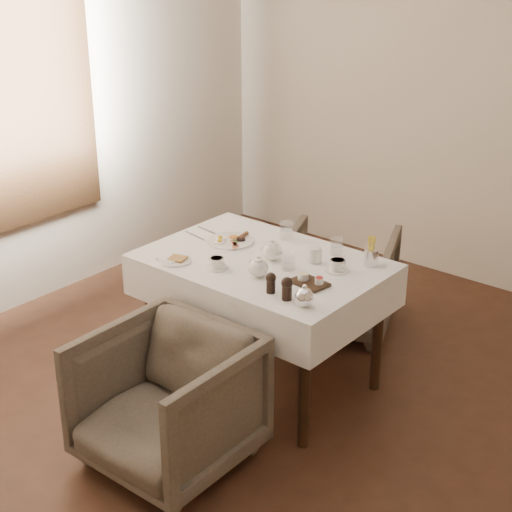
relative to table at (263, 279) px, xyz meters
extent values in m
plane|color=#311B10|center=(0.36, -0.46, -0.64)|extent=(5.00, 5.00, 0.00)
plane|color=beige|center=(0.36, 2.04, 0.81)|extent=(4.50, 0.00, 4.50)
cube|color=black|center=(0.00, 0.00, 0.08)|extent=(1.20, 0.80, 0.04)
cube|color=white|center=(0.00, 0.00, 0.00)|extent=(1.28, 0.88, 0.23)
cylinder|color=black|center=(-0.54, 0.34, -0.29)|extent=(0.06, 0.06, 0.70)
cylinder|color=black|center=(0.54, 0.34, -0.29)|extent=(0.06, 0.06, 0.70)
cylinder|color=black|center=(-0.54, -0.34, -0.29)|extent=(0.06, 0.06, 0.70)
cylinder|color=black|center=(0.54, -0.34, -0.29)|extent=(0.06, 0.06, 0.70)
imported|color=#463E33|center=(0.11, -0.85, -0.30)|extent=(0.73, 0.75, 0.67)
imported|color=#463E33|center=(-0.05, 0.84, -0.32)|extent=(0.89, 0.91, 0.63)
cylinder|color=white|center=(-0.30, 0.08, 0.12)|extent=(0.26, 0.26, 0.01)
ellipsoid|color=#C66A23|center=(-0.31, 0.13, 0.14)|extent=(0.07, 0.06, 0.02)
cylinder|color=brown|center=(-0.28, 0.16, 0.14)|extent=(0.04, 0.10, 0.02)
cylinder|color=black|center=(-0.25, 0.12, 0.13)|extent=(0.05, 0.05, 0.01)
cube|color=#A43726|center=(-0.23, 0.04, 0.13)|extent=(0.09, 0.08, 0.01)
ellipsoid|color=#264C19|center=(-0.27, 0.08, 0.13)|extent=(0.05, 0.04, 0.02)
cylinder|color=white|center=(-0.35, -0.32, 0.12)|extent=(0.17, 0.17, 0.01)
cube|color=olive|center=(-0.34, -0.31, 0.13)|extent=(0.11, 0.10, 0.01)
cube|color=white|center=(-0.38, -0.33, 0.13)|extent=(0.12, 0.09, 0.01)
cylinder|color=white|center=(0.24, 0.15, 0.16)|extent=(0.09, 0.09, 0.08)
cylinder|color=white|center=(-0.12, -0.24, 0.12)|extent=(0.12, 0.12, 0.01)
cylinder|color=white|center=(-0.12, -0.24, 0.15)|extent=(0.08, 0.08, 0.05)
cylinder|color=#A06E48|center=(-0.12, -0.24, 0.17)|extent=(0.07, 0.07, 0.00)
cylinder|color=white|center=(0.39, 0.14, 0.12)|extent=(0.13, 0.13, 0.01)
cylinder|color=white|center=(0.39, 0.14, 0.15)|extent=(0.11, 0.11, 0.06)
cylinder|color=#A06E48|center=(0.39, 0.14, 0.18)|extent=(0.07, 0.07, 0.00)
cylinder|color=silver|center=(-0.09, 0.32, 0.17)|extent=(0.09, 0.09, 0.10)
cylinder|color=silver|center=(0.18, -0.01, 0.16)|extent=(0.07, 0.07, 0.10)
cylinder|color=silver|center=(0.26, 0.32, 0.16)|extent=(0.07, 0.07, 0.10)
cube|color=black|center=(0.38, -0.09, 0.12)|extent=(0.20, 0.15, 0.02)
cylinder|color=white|center=(0.34, -0.09, 0.15)|extent=(0.06, 0.06, 0.03)
cylinder|color=maroon|center=(0.43, -0.08, 0.15)|extent=(0.04, 0.04, 0.03)
cylinder|color=silver|center=(0.49, 0.31, 0.16)|extent=(0.08, 0.08, 0.09)
cube|color=silver|center=(-0.52, 0.12, 0.12)|extent=(0.18, 0.04, 0.00)
cube|color=silver|center=(-0.52, 0.02, 0.12)|extent=(0.19, 0.05, 0.00)
camera|label=1|loc=(2.44, -3.00, 1.80)|focal=55.00mm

